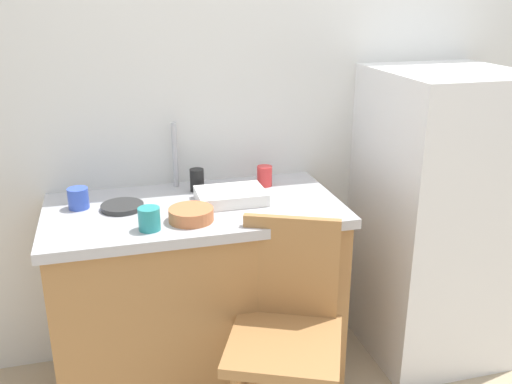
{
  "coord_description": "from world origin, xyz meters",
  "views": [
    {
      "loc": [
        -0.73,
        -1.5,
        1.67
      ],
      "look_at": [
        -0.17,
        0.6,
        0.89
      ],
      "focal_mm": 39.72,
      "sensor_mm": 36.0,
      "label": 1
    }
  ],
  "objects_px": {
    "dish_tray": "(231,196)",
    "hotplate": "(122,207)",
    "chair": "(286,328)",
    "cup_blue": "(78,198)",
    "terracotta_bowl": "(191,215)",
    "cup_red": "(265,176)",
    "refrigerator": "(435,217)",
    "cup_teal": "(149,219)",
    "cup_black": "(197,180)"
  },
  "relations": [
    {
      "from": "dish_tray",
      "to": "terracotta_bowl",
      "type": "height_order",
      "value": "same"
    },
    {
      "from": "refrigerator",
      "to": "dish_tray",
      "type": "relative_size",
      "value": 4.82
    },
    {
      "from": "chair",
      "to": "hotplate",
      "type": "relative_size",
      "value": 5.24
    },
    {
      "from": "dish_tray",
      "to": "cup_blue",
      "type": "distance_m",
      "value": 0.61
    },
    {
      "from": "dish_tray",
      "to": "cup_teal",
      "type": "distance_m",
      "value": 0.41
    },
    {
      "from": "hotplate",
      "to": "cup_blue",
      "type": "relative_size",
      "value": 2.02
    },
    {
      "from": "cup_blue",
      "to": "cup_black",
      "type": "bearing_deg",
      "value": 9.58
    },
    {
      "from": "cup_teal",
      "to": "cup_red",
      "type": "bearing_deg",
      "value": 34.0
    },
    {
      "from": "refrigerator",
      "to": "cup_black",
      "type": "xyz_separation_m",
      "value": [
        -1.08,
        0.19,
        0.22
      ]
    },
    {
      "from": "refrigerator",
      "to": "cup_blue",
      "type": "distance_m",
      "value": 1.59
    },
    {
      "from": "refrigerator",
      "to": "chair",
      "type": "bearing_deg",
      "value": -153.43
    },
    {
      "from": "chair",
      "to": "terracotta_bowl",
      "type": "distance_m",
      "value": 0.55
    },
    {
      "from": "refrigerator",
      "to": "chair",
      "type": "relative_size",
      "value": 1.52
    },
    {
      "from": "cup_teal",
      "to": "cup_blue",
      "type": "height_order",
      "value": "cup_teal"
    },
    {
      "from": "cup_teal",
      "to": "cup_black",
      "type": "relative_size",
      "value": 0.87
    },
    {
      "from": "cup_blue",
      "to": "cup_teal",
      "type": "bearing_deg",
      "value": -48.91
    },
    {
      "from": "hotplate",
      "to": "refrigerator",
      "type": "bearing_deg",
      "value": -2.01
    },
    {
      "from": "dish_tray",
      "to": "cup_red",
      "type": "relative_size",
      "value": 3.1
    },
    {
      "from": "chair",
      "to": "hotplate",
      "type": "xyz_separation_m",
      "value": [
        -0.54,
        0.48,
        0.35
      ]
    },
    {
      "from": "terracotta_bowl",
      "to": "cup_red",
      "type": "height_order",
      "value": "cup_red"
    },
    {
      "from": "dish_tray",
      "to": "cup_blue",
      "type": "bearing_deg",
      "value": 171.75
    },
    {
      "from": "chair",
      "to": "dish_tray",
      "type": "xyz_separation_m",
      "value": [
        -0.1,
        0.45,
        0.37
      ]
    },
    {
      "from": "cup_blue",
      "to": "cup_red",
      "type": "xyz_separation_m",
      "value": [
        0.8,
        0.07,
        0.0
      ]
    },
    {
      "from": "hotplate",
      "to": "cup_red",
      "type": "xyz_separation_m",
      "value": [
        0.63,
        0.13,
        0.04
      ]
    },
    {
      "from": "terracotta_bowl",
      "to": "cup_black",
      "type": "bearing_deg",
      "value": 76.58
    },
    {
      "from": "dish_tray",
      "to": "refrigerator",
      "type": "bearing_deg",
      "value": -0.94
    },
    {
      "from": "dish_tray",
      "to": "hotplate",
      "type": "relative_size",
      "value": 1.65
    },
    {
      "from": "refrigerator",
      "to": "dish_tray",
      "type": "bearing_deg",
      "value": 179.06
    },
    {
      "from": "chair",
      "to": "cup_black",
      "type": "height_order",
      "value": "cup_black"
    },
    {
      "from": "refrigerator",
      "to": "dish_tray",
      "type": "distance_m",
      "value": 0.99
    },
    {
      "from": "refrigerator",
      "to": "hotplate",
      "type": "height_order",
      "value": "refrigerator"
    },
    {
      "from": "cup_red",
      "to": "terracotta_bowl",
      "type": "bearing_deg",
      "value": -139.99
    },
    {
      "from": "cup_teal",
      "to": "cup_black",
      "type": "bearing_deg",
      "value": 57.57
    },
    {
      "from": "refrigerator",
      "to": "cup_red",
      "type": "xyz_separation_m",
      "value": [
        -0.78,
        0.18,
        0.21
      ]
    },
    {
      "from": "dish_tray",
      "to": "cup_blue",
      "type": "relative_size",
      "value": 3.32
    },
    {
      "from": "chair",
      "to": "cup_red",
      "type": "bearing_deg",
      "value": 106.16
    },
    {
      "from": "hotplate",
      "to": "cup_teal",
      "type": "relative_size",
      "value": 1.99
    },
    {
      "from": "refrigerator",
      "to": "terracotta_bowl",
      "type": "relative_size",
      "value": 7.89
    },
    {
      "from": "terracotta_bowl",
      "to": "hotplate",
      "type": "bearing_deg",
      "value": 142.04
    },
    {
      "from": "refrigerator",
      "to": "hotplate",
      "type": "xyz_separation_m",
      "value": [
        -1.4,
        0.05,
        0.18
      ]
    },
    {
      "from": "terracotta_bowl",
      "to": "hotplate",
      "type": "relative_size",
      "value": 1.01
    },
    {
      "from": "cup_teal",
      "to": "chair",
      "type": "bearing_deg",
      "value": -28.23
    },
    {
      "from": "chair",
      "to": "dish_tray",
      "type": "distance_m",
      "value": 0.59
    },
    {
      "from": "chair",
      "to": "cup_blue",
      "type": "xyz_separation_m",
      "value": [
        -0.71,
        0.54,
        0.39
      ]
    },
    {
      "from": "dish_tray",
      "to": "cup_black",
      "type": "distance_m",
      "value": 0.21
    },
    {
      "from": "chair",
      "to": "cup_blue",
      "type": "height_order",
      "value": "cup_blue"
    },
    {
      "from": "cup_red",
      "to": "chair",
      "type": "bearing_deg",
      "value": -98.24
    },
    {
      "from": "dish_tray",
      "to": "cup_black",
      "type": "height_order",
      "value": "cup_black"
    },
    {
      "from": "hotplate",
      "to": "dish_tray",
      "type": "bearing_deg",
      "value": -4.36
    },
    {
      "from": "chair",
      "to": "dish_tray",
      "type": "relative_size",
      "value": 3.18
    }
  ]
}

